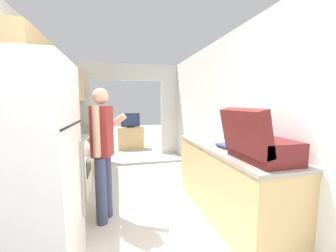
% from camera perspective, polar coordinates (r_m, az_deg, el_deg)
% --- Properties ---
extents(wall_left, '(0.38, 6.87, 2.50)m').
position_cam_1_polar(wall_left, '(3.39, -31.94, 6.25)').
color(wall_left, silver).
rests_on(wall_left, ground_plane).
extents(wall_right, '(0.06, 6.87, 2.50)m').
position_cam_1_polar(wall_right, '(3.28, 17.01, 2.52)').
color(wall_right, silver).
rests_on(wall_right, ground_plane).
extents(wall_far_with_doorway, '(3.14, 0.06, 2.50)m').
position_cam_1_polar(wall_far_with_doorway, '(5.68, -11.12, 6.36)').
color(wall_far_with_doorway, silver).
rests_on(wall_far_with_doorway, ground_plane).
extents(counter_left, '(0.62, 3.35, 0.91)m').
position_cam_1_polar(counter_left, '(4.10, -24.78, -8.31)').
color(counter_left, tan).
rests_on(counter_left, ground_plane).
extents(counter_right, '(0.62, 1.99, 0.91)m').
position_cam_1_polar(counter_right, '(2.85, 16.03, -14.46)').
color(counter_right, tan).
rests_on(counter_right, ground_plane).
extents(refrigerator, '(0.77, 0.75, 1.79)m').
position_cam_1_polar(refrigerator, '(1.96, -35.39, -11.52)').
color(refrigerator, white).
rests_on(refrigerator, ground_plane).
extents(range_oven, '(0.66, 0.77, 1.05)m').
position_cam_1_polar(range_oven, '(3.67, -26.02, -10.04)').
color(range_oven, white).
rests_on(range_oven, ground_plane).
extents(person, '(0.52, 0.45, 1.63)m').
position_cam_1_polar(person, '(2.63, -17.66, -6.73)').
color(person, '#384266').
rests_on(person, ground_plane).
extents(suitcase, '(0.52, 0.63, 0.51)m').
position_cam_1_polar(suitcase, '(2.13, 23.39, -4.38)').
color(suitcase, '#5B1919').
rests_on(suitcase, counter_right).
extents(book_stack, '(0.25, 0.28, 0.04)m').
position_cam_1_polar(book_stack, '(2.67, 16.16, -5.24)').
color(book_stack, red).
rests_on(book_stack, counter_right).
extents(tv_cabinet, '(0.80, 0.42, 0.69)m').
position_cam_1_polar(tv_cabinet, '(6.61, -10.30, -3.30)').
color(tv_cabinet, tan).
rests_on(tv_cabinet, ground_plane).
extents(television, '(0.57, 0.16, 0.44)m').
position_cam_1_polar(television, '(6.50, -10.37, 1.52)').
color(television, black).
rests_on(television, tv_cabinet).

